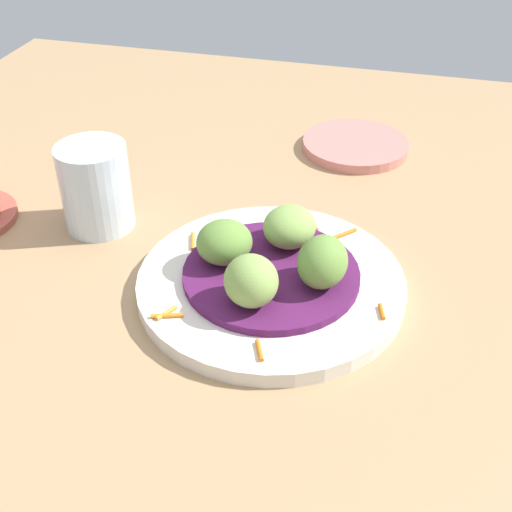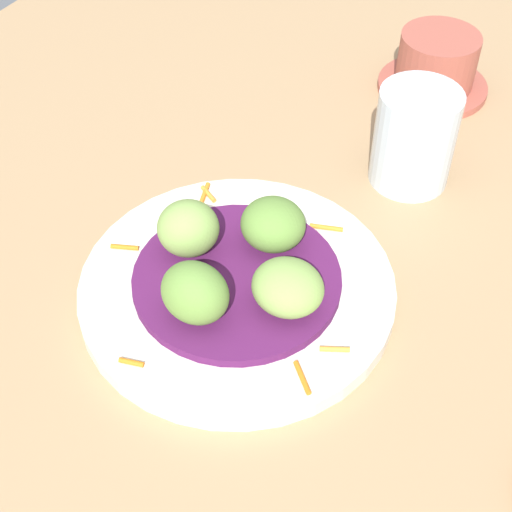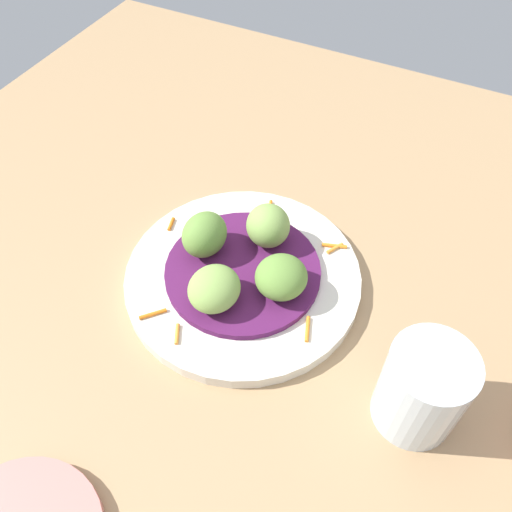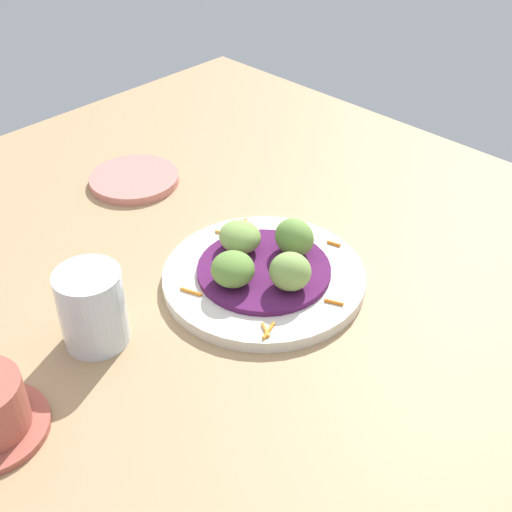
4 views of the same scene
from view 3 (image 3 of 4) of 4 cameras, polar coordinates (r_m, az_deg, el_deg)
The scene contains 9 objects.
table_surface at distance 55.99cm, azimuth 0.34°, elevation -9.18°, with size 110.00×110.00×2.00cm, color tan.
main_plate at distance 58.49cm, azimuth -1.39°, elevation -2.29°, with size 25.43×25.43×1.53cm, color silver.
cabbage_bed at distance 57.57cm, azimuth -1.41°, elevation -1.58°, with size 16.70×16.70×0.80cm, color #51194C.
carrot_garnish at distance 57.73cm, azimuth -0.16°, elevation -1.67°, with size 20.79×22.00×0.40cm.
guac_scoop_left at distance 53.40cm, azimuth -4.45°, elevation -3.47°, with size 5.15×5.59×3.87cm, color #84A851.
guac_scoop_center at distance 54.05cm, azimuth 2.81°, elevation -2.29°, with size 5.38×5.27×3.99cm, color olive.
guac_scoop_right at distance 58.12cm, azimuth 1.29°, elevation 3.24°, with size 4.75×5.00×4.66cm, color #84A851.
guac_scoop_back at distance 57.42cm, azimuth -5.48°, elevation 2.28°, with size 4.53×5.36×4.77cm, color olive.
water_glass at distance 49.37cm, azimuth 17.25°, elevation -13.32°, with size 7.42×7.42×9.35cm, color silver.
Camera 3 is at (-12.33, 25.50, 49.29)cm, focal length 37.73 mm.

